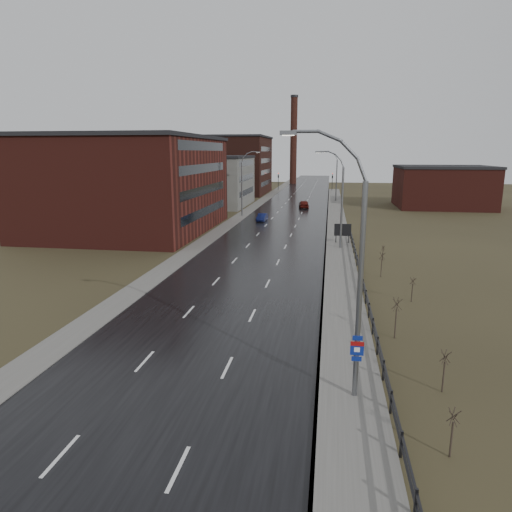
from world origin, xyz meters
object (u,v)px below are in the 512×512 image
(billboard, at_px, (343,230))
(car_near, at_px, (262,218))
(streetlight_main, at_px, (353,272))
(car_far, at_px, (304,204))

(billboard, relative_size, car_near, 0.66)
(streetlight_main, distance_m, car_near, 55.86)
(streetlight_main, xyz_separation_m, billboard, (0.63, 37.03, -4.34))
(streetlight_main, xyz_separation_m, car_far, (-6.23, 73.49, -5.24))
(streetlight_main, height_order, car_far, streetlight_main)
(streetlight_main, height_order, billboard, streetlight_main)
(car_near, bearing_deg, car_far, 76.08)
(streetlight_main, relative_size, billboard, 4.73)
(streetlight_main, distance_m, car_far, 73.94)
(car_far, bearing_deg, car_near, 67.69)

